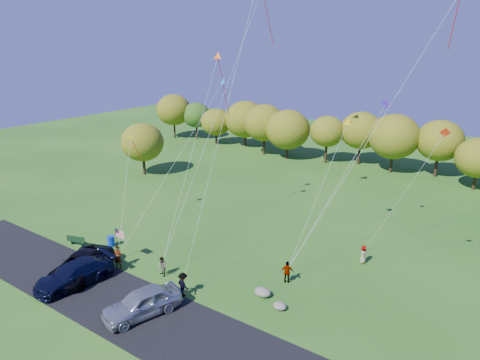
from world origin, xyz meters
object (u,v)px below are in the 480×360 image
at_px(minivan_silver, 142,303).
at_px(flyer_b, 162,267).
at_px(minivan_navy, 74,274).
at_px(flyer_d, 287,272).
at_px(park_bench, 77,241).
at_px(flyer_e, 363,254).
at_px(flyer_c, 183,284).
at_px(flyer_a, 118,257).
at_px(trash_barrel, 111,241).
at_px(minivan_dark, 80,265).

height_order(minivan_silver, flyer_b, minivan_silver).
bearing_deg(minivan_silver, minivan_navy, -160.10).
distance_m(flyer_d, park_bench, 18.68).
relative_size(minivan_silver, flyer_e, 3.37).
height_order(flyer_c, park_bench, flyer_c).
xyz_separation_m(flyer_b, flyer_c, (3.07, -1.06, 0.10)).
bearing_deg(flyer_a, flyer_e, 19.56).
distance_m(flyer_c, trash_barrel, 10.56).
bearing_deg(minivan_navy, minivan_silver, 10.90).
distance_m(flyer_a, trash_barrel, 4.16).
bearing_deg(flyer_e, minivan_silver, 118.82).
bearing_deg(flyer_b, minivan_dark, -122.94).
xyz_separation_m(flyer_b, flyer_e, (11.85, 10.62, -0.01)).
bearing_deg(flyer_b, park_bench, -153.60).
xyz_separation_m(minivan_navy, minivan_silver, (6.78, 0.25, 0.04)).
bearing_deg(park_bench, flyer_d, -2.66).
relative_size(flyer_c, park_bench, 1.03).
relative_size(flyer_a, flyer_c, 1.07).
xyz_separation_m(flyer_e, park_bench, (-21.55, -11.24, -0.25)).
bearing_deg(park_bench, minivan_navy, -55.08).
bearing_deg(trash_barrel, flyer_b, -8.62).
bearing_deg(flyer_e, flyer_c, 114.17).
xyz_separation_m(minivan_silver, trash_barrel, (-9.69, 5.39, -0.48)).
height_order(flyer_b, park_bench, flyer_b).
relative_size(flyer_b, park_bench, 0.92).
relative_size(flyer_b, flyer_d, 0.91).
relative_size(minivan_navy, flyer_a, 3.11).
bearing_deg(minivan_navy, flyer_b, 54.96).
bearing_deg(minivan_silver, flyer_c, 96.51).
bearing_deg(flyer_c, flyer_a, 14.30).
bearing_deg(flyer_b, minivan_silver, -37.74).
bearing_deg(park_bench, flyer_c, -20.79).
xyz_separation_m(park_bench, trash_barrel, (2.43, 1.72, -0.06)).
bearing_deg(trash_barrel, flyer_d, 12.65).
xyz_separation_m(flyer_a, flyer_c, (6.80, 0.00, -0.06)).
distance_m(minivan_dark, flyer_a, 2.80).
bearing_deg(flyer_b, flyer_a, -141.46).
relative_size(flyer_a, flyer_e, 1.21).
bearing_deg(park_bench, flyer_b, -15.16).
distance_m(flyer_d, flyer_e, 7.03).
bearing_deg(flyer_a, minivan_silver, -44.92).
distance_m(minivan_navy, trash_barrel, 6.36).
bearing_deg(flyer_c, trash_barrel, 2.50).
xyz_separation_m(minivan_silver, flyer_a, (-6.16, 3.23, -0.01)).
height_order(minivan_dark, trash_barrel, minivan_dark).
bearing_deg(flyer_c, flyer_e, -112.65).
relative_size(minivan_navy, park_bench, 3.41).
height_order(minivan_dark, flyer_c, flyer_c).
height_order(flyer_a, flyer_b, flyer_a).
distance_m(minivan_silver, flyer_b, 4.93).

